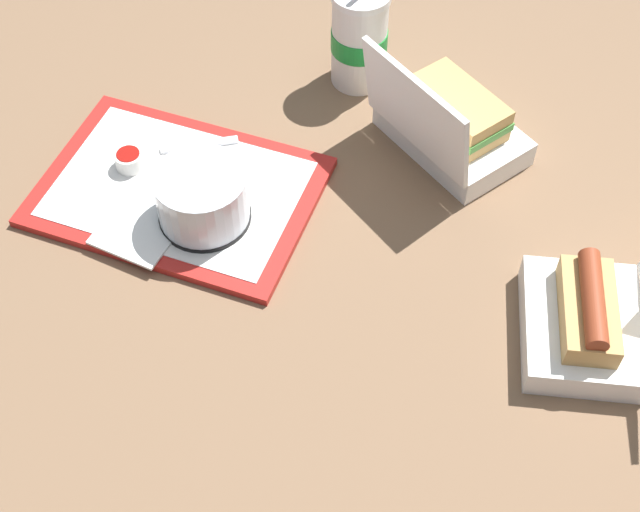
% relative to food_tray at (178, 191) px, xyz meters
% --- Properties ---
extents(ground_plane, '(3.20, 3.20, 0.00)m').
position_rel_food_tray_xyz_m(ground_plane, '(0.27, -0.07, -0.01)').
color(ground_plane, brown).
extents(food_tray, '(0.38, 0.28, 0.01)m').
position_rel_food_tray_xyz_m(food_tray, '(0.00, 0.00, 0.00)').
color(food_tray, red).
rests_on(food_tray, ground_plane).
extents(cake_container, '(0.12, 0.12, 0.08)m').
position_rel_food_tray_xyz_m(cake_container, '(0.06, -0.03, 0.04)').
color(cake_container, black).
rests_on(cake_container, food_tray).
extents(ketchup_cup, '(0.04, 0.04, 0.02)m').
position_rel_food_tray_xyz_m(ketchup_cup, '(-0.08, 0.01, 0.02)').
color(ketchup_cup, white).
rests_on(ketchup_cup, food_tray).
extents(napkin_stack, '(0.11, 0.11, 0.00)m').
position_rel_food_tray_xyz_m(napkin_stack, '(-0.01, -0.08, 0.01)').
color(napkin_stack, white).
rests_on(napkin_stack, food_tray).
extents(plastic_fork, '(0.10, 0.07, 0.00)m').
position_rel_food_tray_xyz_m(plastic_fork, '(-0.01, 0.08, 0.01)').
color(plastic_fork, white).
rests_on(plastic_fork, food_tray).
extents(clamshell_sandwich_right, '(0.25, 0.24, 0.17)m').
position_rel_food_tray_xyz_m(clamshell_sandwich_right, '(0.31, 0.23, 0.04)').
color(clamshell_sandwich_right, white).
rests_on(clamshell_sandwich_right, ground_plane).
extents(clamshell_hotdog_front, '(0.23, 0.22, 0.17)m').
position_rel_food_tray_xyz_m(clamshell_hotdog_front, '(0.57, -0.01, 0.03)').
color(clamshell_hotdog_front, white).
rests_on(clamshell_hotdog_front, ground_plane).
extents(soda_cup_left, '(0.09, 0.09, 0.22)m').
position_rel_food_tray_xyz_m(soda_cup_left, '(0.14, 0.32, 0.07)').
color(soda_cup_left, white).
rests_on(soda_cup_left, ground_plane).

